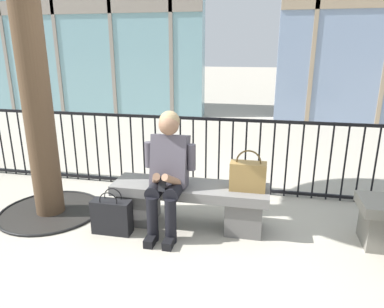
{
  "coord_description": "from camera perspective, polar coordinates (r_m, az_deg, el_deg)",
  "views": [
    {
      "loc": [
        0.7,
        -3.25,
        1.8
      ],
      "look_at": [
        0.0,
        0.1,
        0.75
      ],
      "focal_mm": 32.8,
      "sensor_mm": 36.0,
      "label": 1
    }
  ],
  "objects": [
    {
      "name": "ground_plane",
      "position": [
        3.79,
        -0.32,
        -11.36
      ],
      "size": [
        60.0,
        60.0,
        0.0
      ],
      "primitive_type": "plane",
      "color": "#A8A091"
    },
    {
      "name": "stone_bench",
      "position": [
        3.66,
        -0.32,
        -7.63
      ],
      "size": [
        1.6,
        0.44,
        0.45
      ],
      "color": "slate",
      "rests_on": "ground"
    },
    {
      "name": "seated_person_with_phone",
      "position": [
        3.45,
        -3.97,
        -2.48
      ],
      "size": [
        0.52,
        0.66,
        1.21
      ],
      "color": "black",
      "rests_on": "ground"
    },
    {
      "name": "handbag_on_bench",
      "position": [
        3.46,
        9.08,
        -3.48
      ],
      "size": [
        0.35,
        0.16,
        0.41
      ],
      "color": "olive",
      "rests_on": "stone_bench"
    },
    {
      "name": "shopping_bag",
      "position": [
        3.64,
        -12.9,
        -9.84
      ],
      "size": [
        0.39,
        0.16,
        0.46
      ],
      "color": "black",
      "rests_on": "ground"
    },
    {
      "name": "plaza_railing",
      "position": [
        4.48,
        2.28,
        0.01
      ],
      "size": [
        7.03,
        0.04,
        0.97
      ],
      "color": "black",
      "rests_on": "ground"
    }
  ]
}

